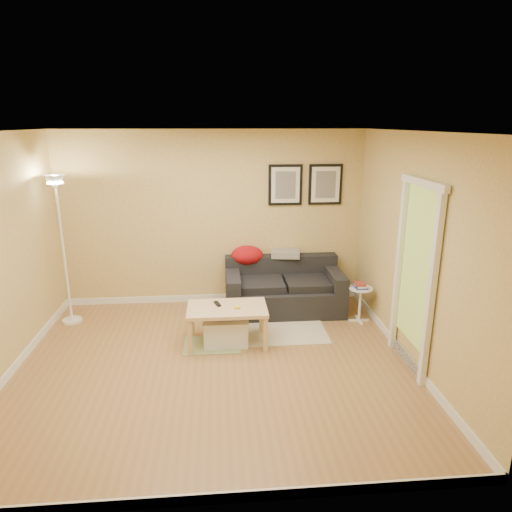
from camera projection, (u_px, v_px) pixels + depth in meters
name	position (u px, v px, depth m)	size (l,w,h in m)	color
floor	(215.00, 365.00, 5.24)	(4.50, 4.50, 0.00)	#9B7142
ceiling	(208.00, 132.00, 4.51)	(4.50, 4.50, 0.00)	white
wall_back	(213.00, 219.00, 6.78)	(4.50, 4.50, 0.00)	#DBC470
wall_front	(209.00, 344.00, 2.96)	(4.50, 4.50, 0.00)	#DBC470
wall_right	(415.00, 252.00, 5.06)	(4.00, 4.00, 0.00)	#DBC470
baseboard_back	(215.00, 297.00, 7.13)	(4.50, 0.02, 0.10)	white
baseboard_front	(214.00, 498.00, 3.32)	(4.50, 0.02, 0.10)	white
baseboard_left	(12.00, 370.00, 5.04)	(0.02, 4.00, 0.10)	white
baseboard_right	(404.00, 353.00, 5.41)	(0.02, 4.00, 0.10)	white
sofa	(284.00, 286.00, 6.68)	(1.70, 0.90, 0.75)	black
red_throw	(247.00, 255.00, 6.83)	(0.48, 0.36, 0.28)	#AC0F18
plaid_throw	(285.00, 254.00, 6.87)	(0.42, 0.26, 0.10)	tan
framed_print_left	(285.00, 185.00, 6.71)	(0.50, 0.04, 0.60)	black
framed_print_right	(325.00, 184.00, 6.76)	(0.50, 0.04, 0.60)	black
area_rug	(279.00, 331.00, 6.09)	(1.25, 0.85, 0.01)	beige
green_runner	(212.00, 345.00, 5.71)	(0.70, 0.50, 0.01)	#668C4C
coffee_table	(227.00, 325.00, 5.70)	(0.98, 0.60, 0.49)	#E1BA89
remote_control	(217.00, 304.00, 5.71)	(0.05, 0.16, 0.02)	black
tape_roll	(237.00, 307.00, 5.58)	(0.07, 0.07, 0.03)	yellow
storage_bin	(226.00, 331.00, 5.72)	(0.56, 0.41, 0.35)	white
side_table	(360.00, 305.00, 6.34)	(0.33, 0.33, 0.50)	white
book_stack	(360.00, 285.00, 6.27)	(0.16, 0.21, 0.07)	navy
floor_lamp	(64.00, 255.00, 6.12)	(0.27, 0.27, 2.05)	white
doorway	(414.00, 280.00, 4.99)	(0.12, 1.01, 2.13)	white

